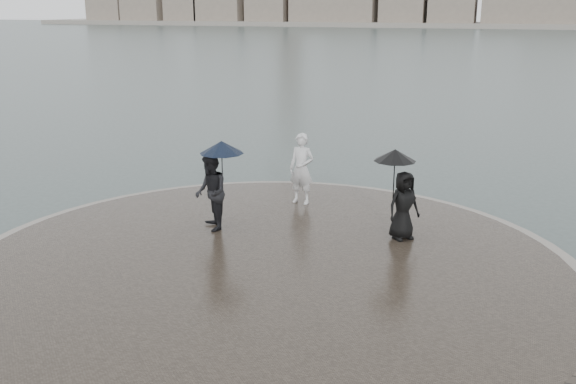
% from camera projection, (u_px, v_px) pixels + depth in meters
% --- Properties ---
extents(ground, '(400.00, 400.00, 0.00)m').
position_uv_depth(ground, '(182.00, 369.00, 9.63)').
color(ground, '#2B3835').
rests_on(ground, ground).
extents(kerb_ring, '(12.50, 12.50, 0.32)m').
position_uv_depth(kerb_ring, '(266.00, 271.00, 12.76)').
color(kerb_ring, gray).
rests_on(kerb_ring, ground).
extents(quay_tip, '(11.90, 11.90, 0.36)m').
position_uv_depth(quay_tip, '(266.00, 270.00, 12.75)').
color(quay_tip, '#2D261E').
rests_on(quay_tip, ground).
extents(statue, '(0.72, 0.52, 1.81)m').
position_uv_depth(statue, '(302.00, 169.00, 16.27)').
color(statue, silver).
rests_on(statue, quay_tip).
extents(visitor_left, '(1.26, 1.13, 2.04)m').
position_uv_depth(visitor_left, '(213.00, 183.00, 14.27)').
color(visitor_left, black).
rests_on(visitor_left, quay_tip).
extents(visitor_right, '(1.14, 0.98, 1.95)m').
position_uv_depth(visitor_right, '(401.00, 191.00, 13.75)').
color(visitor_right, black).
rests_on(visitor_right, quay_tip).
extents(far_skyline, '(260.00, 20.00, 37.00)m').
position_uv_depth(far_skyline, '(477.00, 4.00, 155.55)').
color(far_skyline, gray).
rests_on(far_skyline, ground).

